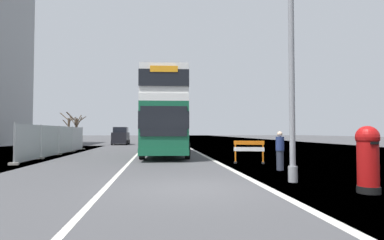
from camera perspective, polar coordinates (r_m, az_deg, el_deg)
The scene contains 12 objects.
ground at distance 9.24m, azimuth 3.34°, elevation -12.18°, with size 140.00×280.00×0.10m.
double_decker_bus at distance 21.68m, azimuth -4.61°, elevation 0.98°, with size 3.24×10.83×5.16m.
lamppost_foreground at distance 10.76m, azimuth 17.32°, elevation 11.34°, with size 0.29×0.70×8.58m.
red_pillar_postbox at distance 9.39m, azimuth 28.88°, elevation -5.66°, with size 0.58×0.58×1.72m.
roadworks_barrier at distance 16.22m, azimuth 10.14°, elevation -5.19°, with size 1.56×0.86×1.13m.
construction_site_fence at distance 23.70m, azimuth -22.69°, elevation -3.44°, with size 0.44×13.80×2.01m.
car_oncoming_near at distance 40.45m, azimuth -12.60°, elevation -2.86°, with size 1.98×4.08×2.16m.
car_receding_mid at distance 46.95m, azimuth -5.61°, elevation -2.77°, with size 2.03×3.80×2.24m.
car_receding_far at distance 53.40m, azimuth -5.23°, elevation -2.68°, with size 2.10×4.52×2.25m.
bare_tree_far_verge_near at distance 53.72m, azimuth -19.98°, elevation -1.13°, with size 3.16×2.39×4.78m.
bare_tree_far_verge_mid at distance 63.97m, azimuth -21.18°, elevation -1.16°, with size 3.17×2.39×5.19m.
pedestrian_at_kerb at distance 13.56m, azimuth 15.43°, elevation -5.33°, with size 0.34×0.34×1.59m.
Camera 1 is at (-0.93, -8.86, 1.56)m, focal length 29.88 mm.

